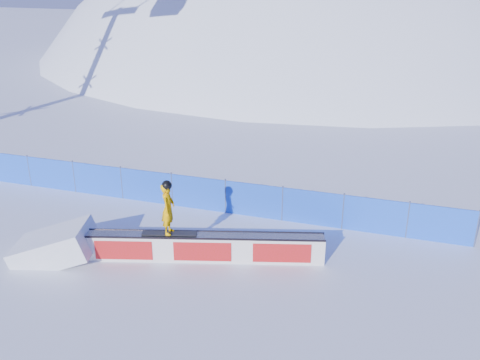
% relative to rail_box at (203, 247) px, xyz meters
% --- Properties ---
extents(ground, '(160.00, 160.00, 0.00)m').
position_rel_rail_box_xyz_m(ground, '(-3.42, -1.29, -0.41)').
color(ground, white).
rests_on(ground, ground).
extents(snow_hill, '(64.00, 64.00, 64.00)m').
position_rel_rail_box_xyz_m(snow_hill, '(-3.42, 40.71, -18.41)').
color(snow_hill, white).
rests_on(snow_hill, ground).
extents(safety_fence, '(22.05, 0.05, 1.30)m').
position_rel_rail_box_xyz_m(safety_fence, '(-3.42, 3.21, 0.19)').
color(safety_fence, blue).
rests_on(safety_fence, ground).
extents(rail_box, '(6.84, 2.35, 0.84)m').
position_rel_rail_box_xyz_m(rail_box, '(0.00, 0.00, 0.00)').
color(rail_box, white).
rests_on(rail_box, ground).
extents(snow_ramp, '(2.69, 2.07, 1.48)m').
position_rel_rail_box_xyz_m(snow_ramp, '(-4.20, -1.17, -0.41)').
color(snow_ramp, white).
rests_on(snow_ramp, ground).
extents(snowboarder, '(1.59, 0.70, 1.64)m').
position_rel_rail_box_xyz_m(snowboarder, '(-0.92, -0.26, 1.23)').
color(snowboarder, black).
rests_on(snowboarder, rail_box).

